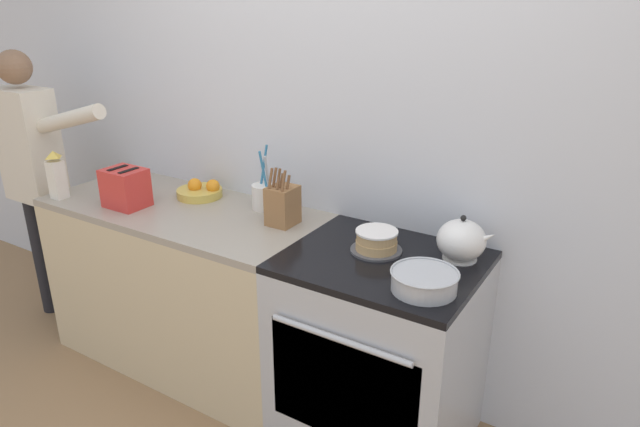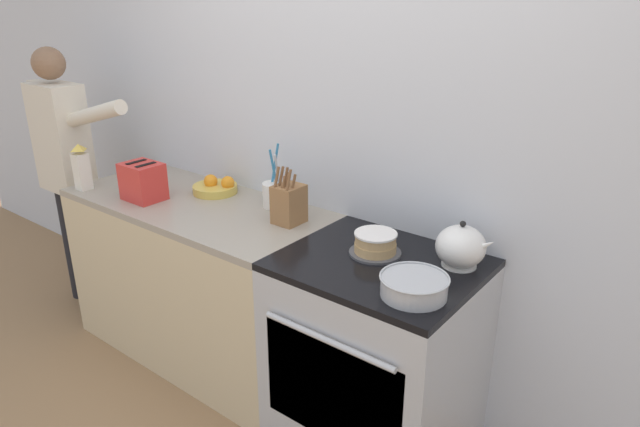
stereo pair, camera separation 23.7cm
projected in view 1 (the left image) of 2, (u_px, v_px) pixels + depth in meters
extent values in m
cube|color=silver|center=(348.00, 132.00, 2.62)|extent=(8.00, 0.04, 2.60)
cube|color=beige|center=(188.00, 288.00, 3.04)|extent=(1.47, 0.66, 0.86)
cube|color=#9E9384|center=(181.00, 210.00, 2.87)|extent=(1.47, 0.66, 0.03)
cube|color=#B7BABF|center=(378.00, 354.00, 2.48)|extent=(0.79, 0.66, 0.86)
cube|color=black|center=(341.00, 391.00, 2.22)|extent=(0.65, 0.01, 0.47)
cylinder|color=#B7BABF|center=(339.00, 339.00, 2.10)|extent=(0.59, 0.02, 0.02)
cube|color=black|center=(382.00, 262.00, 2.32)|extent=(0.79, 0.66, 0.03)
cylinder|color=#4C4C51|center=(376.00, 250.00, 2.38)|extent=(0.22, 0.22, 0.01)
cylinder|color=tan|center=(376.00, 245.00, 2.37)|extent=(0.17, 0.17, 0.04)
cylinder|color=tan|center=(377.00, 237.00, 2.35)|extent=(0.17, 0.17, 0.04)
cylinder|color=white|center=(377.00, 231.00, 2.35)|extent=(0.18, 0.18, 0.01)
cylinder|color=white|center=(459.00, 258.00, 2.31)|extent=(0.14, 0.14, 0.01)
ellipsoid|color=white|center=(461.00, 240.00, 2.28)|extent=(0.20, 0.20, 0.17)
cone|color=white|center=(485.00, 238.00, 2.22)|extent=(0.10, 0.04, 0.09)
sphere|color=black|center=(463.00, 218.00, 2.24)|extent=(0.02, 0.02, 0.02)
cylinder|color=#B7BABF|center=(424.00, 282.00, 2.06)|extent=(0.24, 0.24, 0.07)
torus|color=#B7BABF|center=(425.00, 272.00, 2.04)|extent=(0.25, 0.25, 0.01)
cube|color=olive|center=(283.00, 206.00, 2.62)|extent=(0.12, 0.13, 0.18)
cylinder|color=brown|center=(271.00, 178.00, 2.56)|extent=(0.01, 0.04, 0.09)
cylinder|color=brown|center=(278.00, 183.00, 2.56)|extent=(0.01, 0.03, 0.06)
cylinder|color=brown|center=(284.00, 181.00, 2.53)|extent=(0.01, 0.04, 0.09)
cylinder|color=brown|center=(275.00, 177.00, 2.59)|extent=(0.01, 0.04, 0.09)
cylinder|color=brown|center=(282.00, 181.00, 2.58)|extent=(0.01, 0.03, 0.07)
cylinder|color=brown|center=(288.00, 182.00, 2.56)|extent=(0.01, 0.03, 0.06)
cylinder|color=brown|center=(279.00, 177.00, 2.62)|extent=(0.01, 0.04, 0.08)
cylinder|color=silver|center=(264.00, 197.00, 2.82)|extent=(0.12, 0.12, 0.12)
cylinder|color=teal|center=(264.00, 177.00, 2.76)|extent=(0.04, 0.04, 0.26)
cylinder|color=#B7BABF|center=(268.00, 178.00, 2.78)|extent=(0.02, 0.06, 0.23)
cylinder|color=teal|center=(263.00, 172.00, 2.80)|extent=(0.05, 0.04, 0.28)
cylinder|color=gold|center=(200.00, 193.00, 3.00)|extent=(0.24, 0.24, 0.04)
sphere|color=orange|center=(195.00, 185.00, 2.99)|extent=(0.07, 0.07, 0.07)
sphere|color=orange|center=(213.00, 186.00, 2.98)|extent=(0.07, 0.07, 0.07)
cube|color=red|center=(125.00, 188.00, 2.84)|extent=(0.20, 0.16, 0.19)
cube|color=black|center=(118.00, 168.00, 2.82)|extent=(0.02, 0.11, 0.00)
cube|color=black|center=(129.00, 170.00, 2.79)|extent=(0.02, 0.11, 0.00)
cube|color=black|center=(110.00, 177.00, 2.88)|extent=(0.02, 0.02, 0.01)
cube|color=white|center=(57.00, 180.00, 2.95)|extent=(0.07, 0.07, 0.20)
pyramid|color=#E0BC4C|center=(53.00, 154.00, 2.90)|extent=(0.07, 0.07, 0.04)
cylinder|color=black|center=(43.00, 255.00, 3.51)|extent=(0.11, 0.11, 0.77)
cylinder|color=black|center=(59.00, 261.00, 3.44)|extent=(0.11, 0.11, 0.77)
cube|color=beige|center=(29.00, 145.00, 3.22)|extent=(0.34, 0.20, 0.64)
cylinder|color=beige|center=(6.00, 132.00, 3.30)|extent=(0.08, 0.08, 0.54)
cylinder|color=beige|center=(68.00, 120.00, 2.95)|extent=(0.54, 0.08, 0.22)
sphere|color=#846047|center=(14.00, 67.00, 3.06)|extent=(0.18, 0.18, 0.18)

